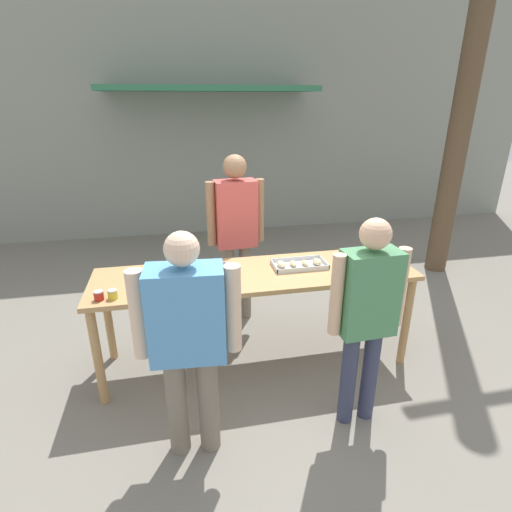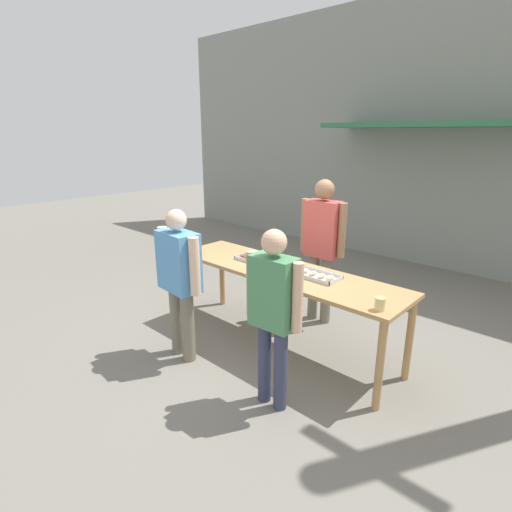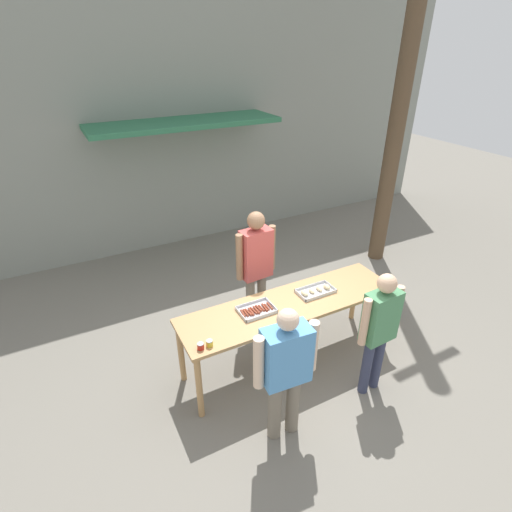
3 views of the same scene
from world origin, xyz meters
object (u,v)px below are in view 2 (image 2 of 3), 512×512
Objects in this scene: beer_cup at (380,304)px; person_customer_holding_hotdog at (179,274)px; person_customer_with_cup at (273,305)px; condiment_jar_mustard at (191,249)px; condiment_jar_ketchup at (197,251)px; food_tray_sausages at (256,259)px; food_tray_buns at (317,275)px; person_server_behind_table at (322,239)px.

beer_cup is 1.95m from person_customer_holding_hotdog.
beer_cup is 0.88m from person_customer_with_cup.
condiment_jar_mustard is 0.10m from condiment_jar_ketchup.
person_customer_holding_hotdog is (0.62, -0.64, 0.00)m from condiment_jar_mustard.
food_tray_buns reaches higher than food_tray_sausages.
person_customer_with_cup is at bearing -19.28° from condiment_jar_ketchup.
person_server_behind_table is (0.39, 0.75, 0.16)m from food_tray_sausages.
person_customer_holding_hotdog reaches higher than food_tray_sausages.
condiment_jar_ketchup is 0.04× the size of person_customer_with_cup.
person_server_behind_table is 1.79m from person_customer_holding_hotdog.
person_customer_with_cup is at bearing -77.89° from food_tray_buns.
person_customer_with_cup is at bearing -73.40° from person_server_behind_table.
person_server_behind_table is at bearing 140.65° from beer_cup.
condiment_jar_mustard is at bearing -159.45° from food_tray_sausages.
condiment_jar_ketchup is at bearing -22.02° from person_customer_with_cup.
person_server_behind_table reaches higher than condiment_jar_ketchup.
person_customer_holding_hotdog is (-1.84, -0.65, -0.02)m from beer_cup.
condiment_jar_ketchup is at bearing -168.95° from food_tray_buns.
food_tray_buns is at bearing 160.48° from beer_cup.
person_server_behind_table is 1.12× the size of person_customer_with_cup.
person_server_behind_table reaches higher than condiment_jar_mustard.
food_tray_sausages is at bearing 170.12° from beer_cup.
person_customer_with_cup reaches higher than condiment_jar_ketchup.
person_customer_with_cup is at bearing -173.73° from person_customer_holding_hotdog.
person_customer_holding_hotdog is at bearing -113.19° from person_server_behind_table.
person_customer_holding_hotdog is (-0.57, -1.69, -0.14)m from person_server_behind_table.
beer_cup reaches higher than food_tray_buns.
person_server_behind_table is at bearing 62.28° from food_tray_sausages.
person_server_behind_table is (-0.44, 0.75, 0.16)m from food_tray_buns.
condiment_jar_mustard is at bearing -169.58° from food_tray_buns.
beer_cup reaches higher than condiment_jar_mustard.
condiment_jar_ketchup is 1.52m from person_server_behind_table.
condiment_jar_ketchup is at bearing -156.88° from food_tray_sausages.
food_tray_sausages is 0.26× the size of person_customer_holding_hotdog.
condiment_jar_ketchup is at bearing -140.70° from person_server_behind_table.
person_customer_with_cup is (0.19, -0.90, 0.03)m from food_tray_buns.
condiment_jar_mustard is at bearing -143.13° from person_server_behind_table.
condiment_jar_mustard is 2.45m from beer_cup.
beer_cup is at bearing -43.88° from person_server_behind_table.
beer_cup reaches higher than food_tray_sausages.
beer_cup reaches higher than condiment_jar_ketchup.
food_tray_buns is 0.88m from person_server_behind_table.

